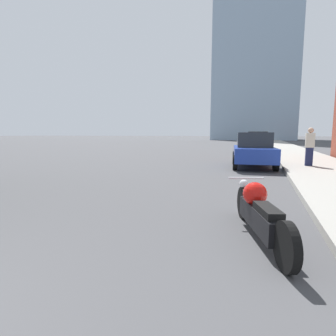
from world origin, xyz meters
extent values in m
cube|color=gray|center=(5.71, 40.00, 0.07)|extent=(3.25, 240.00, 0.15)
cube|color=#8CA5BC|center=(0.87, 78.03, 27.70)|extent=(20.46, 20.46, 55.40)
cylinder|color=black|center=(2.89, 5.01, 0.29)|extent=(0.27, 0.59, 0.58)
cylinder|color=black|center=(3.47, 3.21, 0.29)|extent=(0.27, 0.59, 0.58)
cube|color=black|center=(3.18, 4.11, 0.32)|extent=(0.67, 1.45, 0.31)
sphere|color=red|center=(3.09, 4.38, 0.61)|extent=(0.37, 0.37, 0.37)
cube|color=black|center=(3.27, 3.81, 0.52)|extent=(0.41, 0.69, 0.10)
sphere|color=silver|center=(2.88, 5.04, 0.64)|extent=(0.16, 0.16, 0.16)
cylinder|color=silver|center=(2.92, 4.91, 0.77)|extent=(0.60, 0.22, 0.04)
cube|color=#1E3899|center=(2.82, 12.95, 0.64)|extent=(2.13, 4.05, 0.62)
cube|color=#23282D|center=(2.82, 12.95, 1.28)|extent=(1.66, 2.01, 0.66)
cylinder|color=black|center=(1.88, 14.07, 0.33)|extent=(0.27, 0.67, 0.66)
cylinder|color=black|center=(3.52, 14.24, 0.33)|extent=(0.27, 0.67, 0.66)
cylinder|color=black|center=(2.13, 11.67, 0.33)|extent=(0.27, 0.67, 0.66)
cylinder|color=black|center=(3.77, 11.84, 0.33)|extent=(0.27, 0.67, 0.66)
cube|color=#BCBCC1|center=(2.91, 25.04, 0.72)|extent=(2.13, 4.31, 0.74)
cube|color=#23282D|center=(2.91, 25.04, 1.43)|extent=(1.72, 2.11, 0.68)
cylinder|color=black|center=(2.10, 26.40, 0.35)|extent=(0.24, 0.71, 0.70)
cylinder|color=black|center=(3.88, 26.29, 0.35)|extent=(0.24, 0.71, 0.70)
cylinder|color=black|center=(1.94, 23.79, 0.35)|extent=(0.24, 0.71, 0.70)
cylinder|color=black|center=(3.72, 23.68, 0.35)|extent=(0.24, 0.71, 0.70)
cube|color=red|center=(3.01, 36.64, 0.66)|extent=(2.03, 4.42, 0.69)
cube|color=#23282D|center=(3.01, 36.64, 1.36)|extent=(1.59, 2.17, 0.71)
cylinder|color=black|center=(2.11, 37.90, 0.31)|extent=(0.25, 0.64, 0.63)
cylinder|color=black|center=(3.69, 38.03, 0.31)|extent=(0.25, 0.64, 0.63)
cylinder|color=black|center=(2.34, 35.25, 0.31)|extent=(0.25, 0.64, 0.63)
cylinder|color=black|center=(3.92, 35.39, 0.31)|extent=(0.25, 0.64, 0.63)
cube|color=#1E2347|center=(5.17, 13.10, 0.55)|extent=(0.29, 0.20, 0.80)
cube|color=beige|center=(5.17, 13.10, 1.27)|extent=(0.36, 0.20, 0.64)
sphere|color=tan|center=(5.17, 13.10, 1.71)|extent=(0.23, 0.23, 0.23)
camera|label=1|loc=(3.15, 0.13, 1.55)|focal=28.00mm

